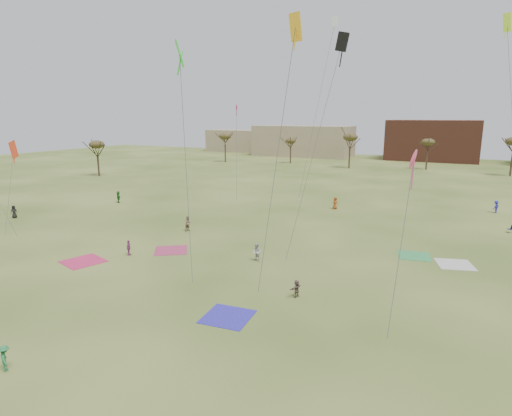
% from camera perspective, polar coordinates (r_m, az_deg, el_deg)
% --- Properties ---
extents(ground, '(260.00, 260.00, 0.00)m').
position_cam_1_polar(ground, '(28.35, -11.57, -15.67)').
color(ground, '#324E18').
rests_on(ground, ground).
extents(flyer_near_center, '(1.06, 0.91, 1.42)m').
position_cam_1_polar(flyer_near_center, '(27.04, -30.86, -17.05)').
color(flyer_near_center, '#26723F').
rests_on(flyer_near_center, ground).
extents(spectator_fore_b, '(0.82, 0.98, 1.80)m').
position_cam_1_polar(spectator_fore_b, '(49.89, -9.15, -2.08)').
color(spectator_fore_b, '#866955').
rests_on(spectator_fore_b, ground).
extents(spectator_fore_c, '(0.69, 1.30, 1.34)m').
position_cam_1_polar(spectator_fore_c, '(31.95, 5.51, -10.80)').
color(spectator_fore_c, brown).
rests_on(spectator_fore_c, ground).
extents(flyer_mid_a, '(0.98, 0.95, 1.70)m').
position_cam_1_polar(flyer_mid_a, '(64.02, -29.94, -0.44)').
color(flyer_mid_a, black).
rests_on(flyer_mid_a, ground).
extents(spectator_mid_d, '(0.71, 0.96, 1.51)m').
position_cam_1_polar(spectator_mid_d, '(42.62, -16.86, -5.17)').
color(spectator_mid_d, '#983F82').
rests_on(spectator_mid_d, ground).
extents(spectator_mid_e, '(1.03, 0.91, 1.76)m').
position_cam_1_polar(spectator_mid_e, '(39.14, 0.13, -5.99)').
color(spectator_mid_e, silver).
rests_on(spectator_mid_e, ground).
extents(flyer_far_a, '(1.63, 1.44, 1.79)m').
position_cam_1_polar(flyer_far_a, '(68.87, -18.12, 1.44)').
color(flyer_far_a, '#236B24').
rests_on(flyer_far_a, ground).
extents(flyer_far_b, '(0.96, 1.01, 1.74)m').
position_cam_1_polar(flyer_far_b, '(61.98, 10.66, 0.66)').
color(flyer_far_b, '#99451A').
rests_on(flyer_far_b, ground).
extents(flyer_far_c, '(1.13, 1.28, 1.72)m').
position_cam_1_polar(flyer_far_c, '(67.36, 29.72, 0.15)').
color(flyer_far_c, '#202094').
rests_on(flyer_far_c, ground).
extents(blanket_red, '(4.14, 4.14, 0.03)m').
position_cam_1_polar(blanket_red, '(42.46, -22.35, -6.72)').
color(blanket_red, '#CA2858').
rests_on(blanket_red, ground).
extents(blanket_blue, '(3.41, 3.41, 0.03)m').
position_cam_1_polar(blanket_blue, '(29.27, -3.88, -14.48)').
color(blanket_blue, '#3129B3').
rests_on(blanket_blue, ground).
extents(blanket_cream, '(3.81, 3.81, 0.03)m').
position_cam_1_polar(blanket_cream, '(42.60, 25.31, -6.93)').
color(blanket_cream, beige).
rests_on(blanket_cream, ground).
extents(blanket_plum, '(4.39, 4.39, 0.03)m').
position_cam_1_polar(blanket_plum, '(43.30, -11.43, -5.65)').
color(blanket_plum, '#A93459').
rests_on(blanket_plum, ground).
extents(blanket_olive, '(3.43, 3.43, 0.03)m').
position_cam_1_polar(blanket_olive, '(43.60, 20.62, -6.09)').
color(blanket_olive, '#36954F').
rests_on(blanket_olive, ground).
extents(camp_chair_right, '(0.72, 0.70, 0.87)m').
position_cam_1_polar(camp_chair_right, '(56.83, 31.16, -2.63)').
color(camp_chair_right, '#121633').
rests_on(camp_chair_right, ground).
extents(kites_aloft, '(71.14, 45.01, 26.45)m').
position_cam_1_polar(kites_aloft, '(47.81, 13.32, 19.41)').
color(kites_aloft, red).
rests_on(kites_aloft, ground).
extents(tree_line, '(117.44, 49.32, 8.91)m').
position_cam_1_polar(tree_line, '(100.39, 16.43, 8.37)').
color(tree_line, '#3A2B1E').
rests_on(tree_line, ground).
extents(building_tan, '(32.00, 14.00, 10.00)m').
position_cam_1_polar(building_tan, '(143.89, 6.40, 9.01)').
color(building_tan, '#937F60').
rests_on(building_tan, ground).
extents(building_brick, '(26.00, 16.00, 12.00)m').
position_cam_1_polar(building_brick, '(139.91, 22.84, 8.45)').
color(building_brick, brown).
rests_on(building_brick, ground).
extents(building_tan_west, '(20.00, 12.00, 8.00)m').
position_cam_1_polar(building_tan_west, '(163.14, -2.72, 9.11)').
color(building_tan_west, '#937F60').
rests_on(building_tan_west, ground).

